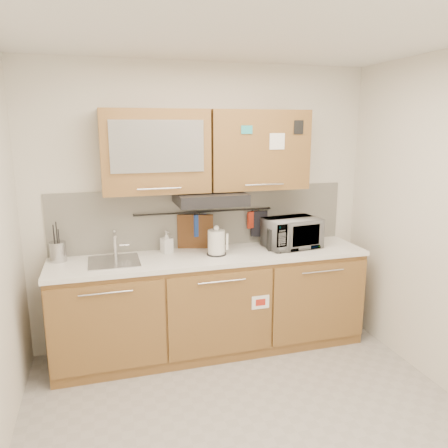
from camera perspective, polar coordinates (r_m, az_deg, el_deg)
floor at (r=3.31m, az=4.26°, el=-25.42°), size 3.20×3.20×0.00m
ceiling at (r=2.66m, az=5.27°, el=24.73°), size 3.20×3.20×0.00m
wall_back at (r=4.11m, az=-2.70°, el=2.29°), size 3.20×0.00×3.20m
base_cabinet at (r=4.09m, az=-1.55°, el=-10.91°), size 2.80×0.64×0.88m
countertop at (r=3.91m, az=-1.58°, el=-4.28°), size 2.82×0.62×0.04m
backsplash at (r=4.12m, az=-2.65°, el=0.89°), size 2.80×0.02×0.56m
upper_cabinets at (r=3.87m, az=-2.24°, el=9.56°), size 1.82×0.37×0.70m
range_hood at (r=3.85m, az=-1.85°, el=3.40°), size 0.60×0.46×0.10m
sink at (r=3.81m, az=-14.15°, el=-4.76°), size 0.42×0.40×0.26m
utensil_rail at (r=4.07m, az=-2.53°, el=1.61°), size 1.30×0.02×0.02m
utensil_crock at (r=3.95m, az=-20.86°, el=-3.36°), size 0.15×0.15×0.34m
kettle at (r=3.87m, az=-0.98°, el=-2.50°), size 0.20×0.19×0.27m
toaster at (r=4.09m, az=7.45°, el=-1.85°), size 0.29×0.21×0.20m
microwave at (r=4.15m, az=8.84°, el=-1.15°), size 0.54×0.40×0.28m
soap_bottle at (r=3.97m, az=-7.51°, el=-2.33°), size 0.12×0.12×0.20m
cutting_board at (r=4.08m, az=-3.76°, el=-1.61°), size 0.33×0.11×0.41m
oven_mitt at (r=4.07m, az=-3.14°, el=-0.17°), size 0.13×0.06×0.21m
dark_pouch at (r=4.24m, az=4.59°, el=0.05°), size 0.16×0.08×0.25m
pot_holder at (r=4.21m, az=3.79°, el=0.58°), size 0.13×0.07×0.16m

